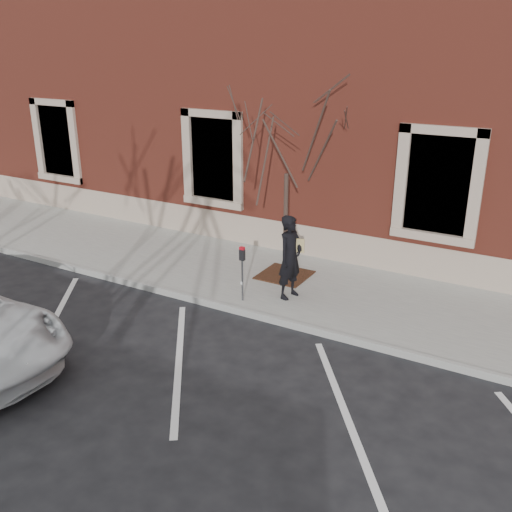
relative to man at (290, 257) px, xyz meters
The scene contains 9 objects.
ground 1.58m from the man, 123.13° to the right, with size 120.00×120.00×0.00m, color #28282B.
sidewalk_near 1.41m from the man, 129.08° to the left, with size 40.00×3.50×0.15m, color #B1B0A6.
curb_near 1.56m from the man, 121.82° to the right, with size 40.00×0.12×0.15m, color #9E9E99.
parking_stripes 3.40m from the man, 101.30° to the right, with size 28.00×4.40×0.01m, color silver, non-canonical shape.
building_civic 7.40m from the man, 95.34° to the left, with size 40.00×8.62×8.00m.
man is the anchor object (origin of this frame).
parking_meter 1.04m from the man, 139.60° to the right, with size 0.11×0.09×1.22m.
tree_grate 1.50m from the man, 122.30° to the left, with size 1.13×1.13×0.03m, color #482317.
sapling 2.51m from the man, 122.30° to the left, with size 2.69×2.69×4.48m.
Camera 1 is at (5.64, -9.26, 5.40)m, focal length 40.00 mm.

